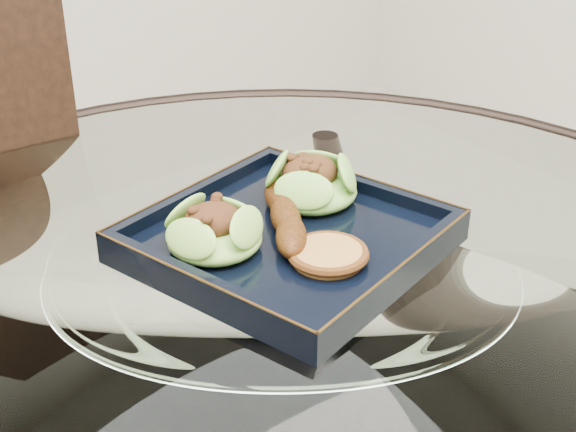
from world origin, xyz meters
TOP-DOWN VIEW (x-y plane):
  - dining_table at (-0.00, -0.00)m, footprint 1.13×1.13m
  - navy_plate at (0.05, 0.06)m, footprint 0.33×0.33m
  - lettuce_wrap_left at (-0.02, 0.08)m, footprint 0.09×0.09m
  - lettuce_wrap_right at (0.12, 0.10)m, footprint 0.13×0.13m
  - roasted_plantain at (0.05, 0.07)m, footprint 0.10×0.14m
  - crumb_patty at (0.05, -0.01)m, footprint 0.09×0.09m

SIDE VIEW (x-z plane):
  - dining_table at x=0.00m, z-range 0.21..0.98m
  - navy_plate at x=0.05m, z-range 0.76..0.78m
  - crumb_patty at x=0.05m, z-range 0.78..0.79m
  - roasted_plantain at x=0.05m, z-range 0.78..0.81m
  - lettuce_wrap_left at x=-0.02m, z-range 0.78..0.82m
  - lettuce_wrap_right at x=0.12m, z-range 0.78..0.82m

